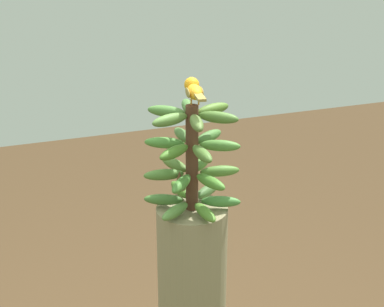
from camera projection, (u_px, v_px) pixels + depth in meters
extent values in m
cylinder|color=#4C2D1E|center=(192.00, 159.00, 1.78)|extent=(0.04, 0.04, 0.34)
ellipsoid|color=#4B7D29|center=(205.00, 212.00, 1.76)|extent=(0.13, 0.05, 0.03)
ellipsoid|color=#407C34|center=(221.00, 201.00, 1.83)|extent=(0.08, 0.13, 0.03)
ellipsoid|color=#486E36|center=(208.00, 190.00, 1.91)|extent=(0.10, 0.12, 0.03)
ellipsoid|color=#467725|center=(180.00, 190.00, 1.91)|extent=(0.13, 0.05, 0.03)
ellipsoid|color=#3F6E2D|center=(163.00, 200.00, 1.84)|extent=(0.08, 0.13, 0.03)
ellipsoid|color=#4E7B35|center=(175.00, 211.00, 1.77)|extent=(0.10, 0.12, 0.03)
ellipsoid|color=#3D722B|center=(181.00, 184.00, 1.73)|extent=(0.12, 0.11, 0.03)
ellipsoid|color=#467E2A|center=(211.00, 182.00, 1.74)|extent=(0.13, 0.07, 0.03)
ellipsoid|color=#4C7B2E|center=(220.00, 171.00, 1.82)|extent=(0.06, 0.13, 0.03)
ellipsoid|color=#4B7C2F|center=(202.00, 163.00, 1.88)|extent=(0.12, 0.11, 0.03)
ellipsoid|color=#4E742E|center=(175.00, 164.00, 1.87)|extent=(0.13, 0.07, 0.03)
ellipsoid|color=#48762E|center=(164.00, 175.00, 1.79)|extent=(0.06, 0.13, 0.03)
ellipsoid|color=#427224|center=(174.00, 152.00, 1.71)|extent=(0.09, 0.12, 0.03)
ellipsoid|color=#4D732F|center=(203.00, 154.00, 1.69)|extent=(0.13, 0.04, 0.03)
ellipsoid|color=#4A7F32|center=(220.00, 146.00, 1.76)|extent=(0.09, 0.13, 0.03)
ellipsoid|color=#447432|center=(209.00, 137.00, 1.83)|extent=(0.09, 0.12, 0.03)
ellipsoid|color=#466F33|center=(182.00, 135.00, 1.84)|extent=(0.13, 0.04, 0.03)
ellipsoid|color=#427E2F|center=(164.00, 143.00, 1.78)|extent=(0.09, 0.13, 0.03)
ellipsoid|color=#447135|center=(188.00, 106.00, 1.81)|extent=(0.13, 0.06, 0.03)
ellipsoid|color=#437230|center=(167.00, 111.00, 1.76)|extent=(0.11, 0.12, 0.03)
ellipsoid|color=#4D7331|center=(170.00, 120.00, 1.68)|extent=(0.07, 0.13, 0.03)
ellipsoid|color=#4F6B2F|center=(197.00, 123.00, 1.66)|extent=(0.13, 0.06, 0.03)
ellipsoid|color=#456B2A|center=(218.00, 117.00, 1.71)|extent=(0.11, 0.12, 0.03)
ellipsoid|color=#496E25|center=(213.00, 109.00, 1.78)|extent=(0.07, 0.13, 0.03)
cone|color=brown|center=(180.00, 180.00, 1.78)|extent=(0.04, 0.04, 0.06)
cylinder|color=#C68933|center=(198.00, 101.00, 1.73)|extent=(0.01, 0.00, 0.02)
cylinder|color=#C68933|center=(190.00, 102.00, 1.72)|extent=(0.01, 0.01, 0.02)
ellipsoid|color=orange|center=(194.00, 92.00, 1.71)|extent=(0.09, 0.06, 0.04)
ellipsoid|color=olive|center=(202.00, 92.00, 1.71)|extent=(0.07, 0.02, 0.03)
ellipsoid|color=olive|center=(187.00, 92.00, 1.71)|extent=(0.07, 0.02, 0.03)
cube|color=olive|center=(199.00, 98.00, 1.65)|extent=(0.07, 0.03, 0.01)
sphere|color=orange|center=(192.00, 85.00, 1.75)|extent=(0.05, 0.05, 0.05)
sphere|color=black|center=(186.00, 83.00, 1.75)|extent=(0.01, 0.01, 0.01)
cone|color=orange|center=(190.00, 82.00, 1.77)|extent=(0.03, 0.02, 0.02)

